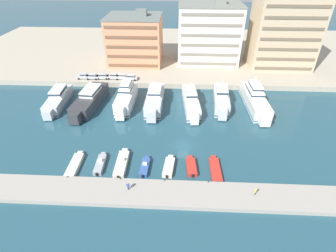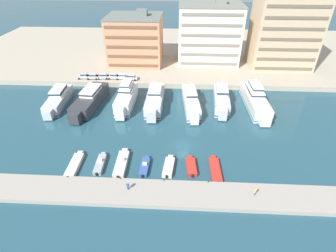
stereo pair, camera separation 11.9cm
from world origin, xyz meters
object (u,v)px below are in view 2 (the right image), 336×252
at_px(motorboat_cream_far_left, 75,165).
at_px(yacht_ivory_mid_right, 255,99).
at_px(motorboat_blue_center_left, 145,167).
at_px(yacht_silver_center_left, 155,99).
at_px(motorboat_red_mid_right, 215,169).
at_px(motorboat_cream_mid_left, 122,163).
at_px(car_silver_far_left, 84,76).
at_px(car_silver_mid_left, 103,76).
at_px(yacht_charcoal_left, 90,99).
at_px(motorboat_red_center_right, 191,166).
at_px(motorboat_cream_center, 169,167).
at_px(yacht_white_center, 191,101).
at_px(yacht_silver_far_left, 58,99).
at_px(motorboat_grey_left, 100,164).
at_px(car_silver_center_left, 114,76).
at_px(pedestrian_mid_deck, 256,191).
at_px(car_silver_left, 93,76).
at_px(yacht_white_mid_left, 126,97).
at_px(car_silver_center_right, 131,77).
at_px(car_white_center, 122,76).
at_px(yacht_silver_center_right, 221,99).
at_px(pedestrian_near_edge, 128,186).

bearing_deg(motorboat_cream_far_left, yacht_ivory_mid_right, 33.03).
bearing_deg(motorboat_cream_far_left, motorboat_blue_center_left, 0.70).
height_order(yacht_silver_center_left, motorboat_red_mid_right, yacht_silver_center_left).
bearing_deg(motorboat_cream_mid_left, car_silver_far_left, 117.38).
bearing_deg(car_silver_mid_left, yacht_charcoal_left, -89.82).
bearing_deg(motorboat_red_mid_right, motorboat_red_center_right, 172.86).
relative_size(yacht_silver_center_left, motorboat_cream_center, 2.91).
bearing_deg(yacht_white_center, yacht_silver_far_left, -179.37).
bearing_deg(motorboat_grey_left, motorboat_cream_far_left, -174.07).
distance_m(yacht_white_center, car_silver_center_left, 28.97).
xyz_separation_m(yacht_ivory_mid_right, motorboat_cream_mid_left, (-32.55, -26.47, -1.67)).
bearing_deg(pedestrian_mid_deck, car_silver_far_left, 134.36).
relative_size(yacht_ivory_mid_right, car_silver_left, 5.23).
height_order(yacht_white_mid_left, motorboat_cream_mid_left, yacht_white_mid_left).
relative_size(motorboat_red_center_right, car_silver_center_left, 1.45).
distance_m(motorboat_cream_mid_left, car_silver_center_right, 39.07).
bearing_deg(yacht_ivory_mid_right, motorboat_cream_far_left, -146.97).
bearing_deg(pedestrian_mid_deck, motorboat_cream_center, 155.93).
height_order(yacht_white_center, motorboat_cream_center, yacht_white_center).
distance_m(motorboat_cream_mid_left, motorboat_red_mid_right, 19.00).
height_order(yacht_charcoal_left, yacht_white_center, yacht_white_center).
bearing_deg(car_white_center, motorboat_red_mid_right, -56.36).
bearing_deg(motorboat_red_mid_right, yacht_silver_center_right, 81.18).
xyz_separation_m(yacht_silver_center_right, yacht_ivory_mid_right, (9.41, 0.42, 0.08)).
distance_m(yacht_silver_far_left, car_white_center, 21.35).
relative_size(yacht_charcoal_left, yacht_silver_center_left, 1.12).
bearing_deg(motorboat_blue_center_left, car_silver_left, 119.10).
bearing_deg(car_white_center, pedestrian_mid_deck, -54.89).
bearing_deg(pedestrian_mid_deck, yacht_silver_far_left, 146.54).
bearing_deg(pedestrian_mid_deck, motorboat_cream_mid_left, 163.62).
distance_m(motorboat_blue_center_left, pedestrian_mid_deck, 21.50).
distance_m(yacht_silver_center_left, motorboat_cream_mid_left, 25.45).
xyz_separation_m(yacht_silver_center_left, motorboat_cream_center, (5.17, -25.48, -1.54)).
bearing_deg(yacht_white_mid_left, yacht_charcoal_left, -176.13).
bearing_deg(motorboat_cream_far_left, yacht_silver_center_left, 61.56).
distance_m(yacht_silver_center_right, motorboat_cream_center, 29.78).
height_order(motorboat_red_mid_right, pedestrian_mid_deck, pedestrian_mid_deck).
relative_size(motorboat_grey_left, car_white_center, 1.61).
relative_size(car_silver_left, car_silver_center_left, 1.00).
height_order(motorboat_cream_far_left, car_silver_center_right, car_silver_center_right).
bearing_deg(motorboat_cream_mid_left, car_white_center, 100.98).
bearing_deg(pedestrian_near_edge, motorboat_cream_mid_left, 110.43).
distance_m(yacht_charcoal_left, motorboat_blue_center_left, 31.28).
bearing_deg(motorboat_cream_far_left, motorboat_grey_left, 5.93).
height_order(yacht_white_mid_left, yacht_silver_center_right, yacht_white_mid_left).
relative_size(motorboat_blue_center_left, car_silver_left, 1.45).
xyz_separation_m(motorboat_red_center_right, car_silver_left, (-31.37, 38.97, 2.15)).
bearing_deg(motorboat_cream_center, motorboat_red_center_right, 4.75).
bearing_deg(car_silver_far_left, motorboat_cream_mid_left, -62.62).
bearing_deg(car_white_center, yacht_silver_center_left, -49.62).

